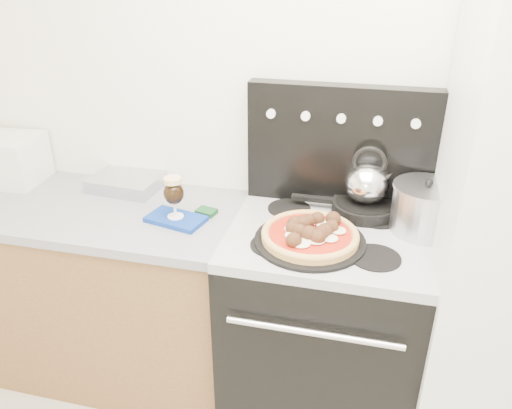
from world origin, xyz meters
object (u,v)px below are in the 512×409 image
(oven_mitt, at_px, (176,219))
(beer_glass, at_px, (174,197))
(toaster_oven, at_px, (3,159))
(skillet, at_px, (364,207))
(stock_pot, at_px, (425,210))
(pizza, at_px, (310,233))
(base_cabinet, at_px, (92,291))
(pizza_pan, at_px, (310,241))
(stove_body, at_px, (321,329))
(tea_kettle, at_px, (367,180))

(oven_mitt, xyz_separation_m, beer_glass, (0.00, 0.00, 0.10))
(toaster_oven, bearing_deg, skillet, -4.07)
(skillet, bearing_deg, stock_pot, -23.78)
(pizza, xyz_separation_m, stock_pot, (0.41, 0.19, 0.05))
(base_cabinet, relative_size, stock_pot, 5.90)
(base_cabinet, height_order, pizza, pizza)
(pizza, height_order, skillet, pizza)
(base_cabinet, height_order, pizza_pan, pizza_pan)
(pizza_pan, xyz_separation_m, pizza, (0.00, 0.00, 0.03))
(base_cabinet, xyz_separation_m, toaster_oven, (-0.45, 0.14, 0.58))
(oven_mitt, relative_size, skillet, 0.88)
(stock_pot, bearing_deg, beer_glass, -172.77)
(base_cabinet, xyz_separation_m, pizza_pan, (1.05, -0.12, 0.50))
(stove_body, distance_m, toaster_oven, 1.66)
(toaster_oven, xyz_separation_m, stock_pot, (1.90, -0.07, 0.00))
(toaster_oven, xyz_separation_m, beer_glass, (0.94, -0.20, -0.00))
(oven_mitt, height_order, tea_kettle, tea_kettle)
(stove_body, bearing_deg, base_cabinet, 178.70)
(pizza, bearing_deg, oven_mitt, 173.00)
(oven_mitt, bearing_deg, pizza, -7.00)
(stove_body, height_order, pizza_pan, pizza_pan)
(stove_body, xyz_separation_m, skillet, (0.12, 0.19, 0.50))
(stock_pot, bearing_deg, oven_mitt, -172.77)
(tea_kettle, distance_m, stock_pot, 0.25)
(beer_glass, distance_m, pizza_pan, 0.57)
(toaster_oven, relative_size, pizza_pan, 0.84)
(tea_kettle, xyz_separation_m, stock_pot, (0.22, -0.10, -0.06))
(oven_mitt, height_order, skillet, skillet)
(base_cabinet, relative_size, pizza_pan, 3.52)
(toaster_oven, bearing_deg, pizza_pan, -14.91)
(pizza, bearing_deg, toaster_oven, 169.97)
(pizza, bearing_deg, base_cabinet, 173.43)
(base_cabinet, relative_size, beer_glass, 8.20)
(stove_body, xyz_separation_m, tea_kettle, (0.12, 0.19, 0.63))
(tea_kettle, bearing_deg, beer_glass, -170.84)
(toaster_oven, height_order, pizza, toaster_oven)
(stove_body, bearing_deg, toaster_oven, 173.79)
(stove_body, height_order, oven_mitt, oven_mitt)
(pizza_pan, bearing_deg, skillet, 57.48)
(base_cabinet, height_order, skillet, skillet)
(stock_pot, bearing_deg, tea_kettle, 156.22)
(stove_body, height_order, skillet, skillet)
(base_cabinet, bearing_deg, pizza_pan, -6.57)
(beer_glass, bearing_deg, oven_mitt, 0.00)
(stock_pot, bearing_deg, skillet, 156.22)
(pizza_pan, bearing_deg, stock_pot, 25.15)
(stove_body, distance_m, pizza_pan, 0.50)
(beer_glass, relative_size, skillet, 0.67)
(pizza, bearing_deg, stove_body, 58.25)
(base_cabinet, relative_size, stove_body, 1.65)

